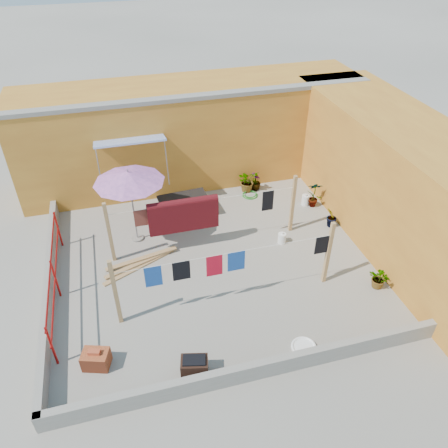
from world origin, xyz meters
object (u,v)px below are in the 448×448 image
at_px(brazier, 195,367).
at_px(water_jug_b, 282,238).
at_px(water_jug_a, 305,200).
at_px(green_hose, 250,195).
at_px(plant_back_a, 247,181).
at_px(white_basin, 304,347).
at_px(outdoor_table, 183,199).
at_px(brick_stack, 96,359).
at_px(patio_umbrella, 129,177).

bearing_deg(brazier, water_jug_b, 47.39).
bearing_deg(water_jug_a, brazier, -132.22).
height_order(green_hose, plant_back_a, plant_back_a).
distance_m(white_basin, plant_back_a, 6.46).
distance_m(outdoor_table, brick_stack, 5.50).
relative_size(outdoor_table, water_jug_b, 4.23).
bearing_deg(water_jug_a, outdoor_table, 174.40).
relative_size(brick_stack, white_basin, 1.15).
bearing_deg(green_hose, brick_stack, -133.27).
height_order(patio_umbrella, white_basin, patio_umbrella).
bearing_deg(green_hose, water_jug_a, -32.08).
bearing_deg(white_basin, brick_stack, 170.15).
distance_m(outdoor_table, brazier, 5.57).
bearing_deg(brazier, green_hose, 62.66).
height_order(brazier, white_basin, brazier).
distance_m(brick_stack, white_basin, 4.31).
bearing_deg(plant_back_a, brazier, -116.17).
bearing_deg(green_hose, brazier, -117.34).
xyz_separation_m(patio_umbrella, water_jug_a, (5.28, 0.38, -1.83)).
distance_m(patio_umbrella, brazier, 5.10).
distance_m(brazier, white_basin, 2.37).
height_order(patio_umbrella, water_jug_b, patio_umbrella).
xyz_separation_m(outdoor_table, brazier, (-0.85, -5.50, -0.37)).
bearing_deg(patio_umbrella, brazier, -82.45).
bearing_deg(outdoor_table, water_jug_b, -39.77).
bearing_deg(outdoor_table, water_jug_a, -5.60).
distance_m(brazier, water_jug_a, 6.92).
relative_size(patio_umbrella, outdoor_table, 1.59).
distance_m(patio_umbrella, outdoor_table, 2.16).
bearing_deg(patio_umbrella, green_hose, 19.41).
height_order(brick_stack, water_jug_a, brick_stack).
height_order(brazier, plant_back_a, plant_back_a).
relative_size(patio_umbrella, green_hose, 4.67).
relative_size(water_jug_a, plant_back_a, 0.52).
distance_m(brazier, green_hose, 6.84).
relative_size(outdoor_table, water_jug_a, 3.92).
bearing_deg(patio_umbrella, water_jug_b, -17.67).
distance_m(water_jug_a, plant_back_a, 1.98).
relative_size(outdoor_table, plant_back_a, 2.04).
distance_m(outdoor_table, plant_back_a, 2.48).
bearing_deg(plant_back_a, water_jug_b, -88.29).
bearing_deg(green_hose, outdoor_table, -165.92).
height_order(white_basin, plant_back_a, plant_back_a).
bearing_deg(plant_back_a, patio_umbrella, -156.28).
bearing_deg(patio_umbrella, water_jug_a, 4.12).
xyz_separation_m(water_jug_b, green_hose, (-0.09, 2.56, -0.12)).
height_order(patio_umbrella, brick_stack, patio_umbrella).
relative_size(brick_stack, green_hose, 1.24).
xyz_separation_m(water_jug_a, plant_back_a, (-1.50, 1.28, 0.20)).
relative_size(water_jug_a, water_jug_b, 1.08).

